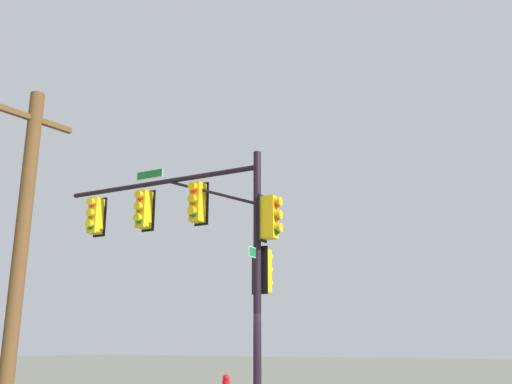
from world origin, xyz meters
TOP-DOWN VIEW (x-y plane):
  - signal_pole_assembly at (1.79, -0.06)m, footprint 7.15×1.15m
  - utility_pole at (3.11, 4.63)m, footprint 0.45×1.79m

SIDE VIEW (x-z plane):
  - utility_pole at x=3.11m, z-range 0.11..7.24m
  - signal_pole_assembly at x=1.79m, z-range 1.40..8.13m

